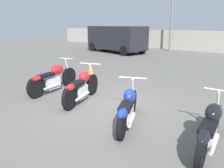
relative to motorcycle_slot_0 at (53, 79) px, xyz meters
The scene contains 7 objects.
ground_plane 2.43m from the motorcycle_slot_0, ahead, with size 60.00×60.00×0.00m, color #5B5954.
motorcycle_slot_0 is the anchor object (origin of this frame).
motorcycle_slot_1 1.44m from the motorcycle_slot_0, ahead, with size 0.94×1.91×1.02m.
motorcycle_slot_2 3.36m from the motorcycle_slot_0, ahead, with size 1.06×1.79×0.94m.
motorcycle_slot_3 5.01m from the motorcycle_slot_0, ahead, with size 0.61×2.01×0.93m.
parked_van 10.65m from the motorcycle_slot_0, 119.08° to the left, with size 5.14×2.62×2.00m.
traffic_cone_near 2.77m from the motorcycle_slot_0, 110.43° to the left, with size 0.31×0.31×0.47m.
Camera 1 is at (3.64, -4.00, 2.17)m, focal length 35.00 mm.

